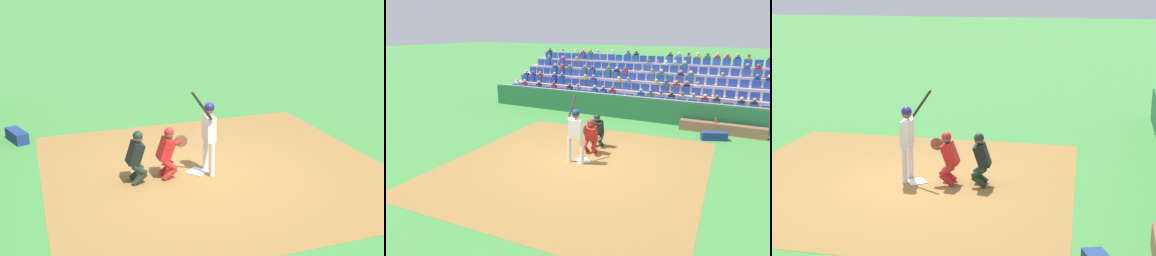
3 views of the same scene
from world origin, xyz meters
The scene contains 7 objects.
ground_plane centered at (0.00, 0.00, 0.00)m, with size 160.00×160.00×0.00m, color #3D823A.
infield_dirt_patch centered at (0.00, 0.50, 0.00)m, with size 8.05×8.53×0.01m, color olive.
home_plate_marker centered at (0.00, 0.00, 0.02)m, with size 0.44×0.44×0.02m, color white.
batter_at_plate centered at (0.13, 0.25, 1.15)m, with size 0.62×0.67×2.21m.
catcher_crouching centered at (0.09, -0.77, 0.72)m, with size 0.48×0.73×1.30m.
home_plate_umpire centered at (0.16, -1.55, 0.71)m, with size 0.49×0.49×1.31m.
equipment_duffel_bag centered at (-3.70, -4.44, 0.17)m, with size 0.99×0.36×0.33m, color navy.
Camera 1 is at (11.00, -3.38, 5.00)m, focal length 46.41 mm.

